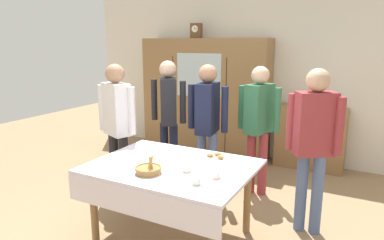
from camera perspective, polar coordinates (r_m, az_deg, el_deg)
ground_plane at (r=3.76m, az=-1.49°, el=-17.10°), size 12.00×12.00×0.00m
back_wall at (r=5.74m, az=11.60°, el=7.29°), size 6.40×0.10×2.70m
dining_table at (r=3.29m, az=-3.58°, el=-9.14°), size 1.49×1.13×0.74m
wall_cabinet at (r=5.84m, az=2.08°, el=3.78°), size 2.17×0.46×1.92m
mantel_clock at (r=5.84m, az=0.70°, el=14.43°), size 0.18×0.11×0.24m
bookshelf_low at (r=5.48m, az=18.77°, el=-2.79°), size 0.99×0.35×0.93m
book_stack at (r=5.37m, az=19.16°, el=2.50°), size 0.17×0.23×0.09m
tea_cup_center at (r=3.09m, az=-0.91°, el=-8.13°), size 0.13×0.13×0.06m
tea_cup_far_left at (r=2.83m, az=0.65°, el=-10.11°), size 0.13×0.13×0.06m
tea_cup_mid_left at (r=2.96m, az=3.94°, el=-9.13°), size 0.13×0.13×0.06m
bread_basket at (r=3.09m, az=-7.17°, el=-8.05°), size 0.24×0.24×0.16m
pastry_plate at (r=3.45m, az=3.91°, el=-6.13°), size 0.28×0.28×0.05m
spoon_mid_left at (r=3.61m, az=-9.89°, el=-5.60°), size 0.12×0.02×0.01m
spoon_far_left at (r=3.29m, az=-8.45°, el=-7.38°), size 0.12×0.02×0.01m
spoon_back_edge at (r=3.31m, az=0.08°, el=-7.11°), size 0.12×0.02×0.01m
person_behind_table_left at (r=4.14m, az=-12.19°, el=0.16°), size 0.52×0.33×1.63m
person_near_right_end at (r=4.27m, az=10.86°, el=0.27°), size 0.52×0.40×1.59m
person_by_cabinet at (r=3.50m, az=19.31°, el=-2.47°), size 0.52×0.36×1.63m
person_behind_table_right at (r=4.58m, az=-3.90°, el=1.69°), size 0.52×0.41×1.63m
person_beside_shelf at (r=4.15m, az=2.55°, el=0.36°), size 0.52×0.38×1.61m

